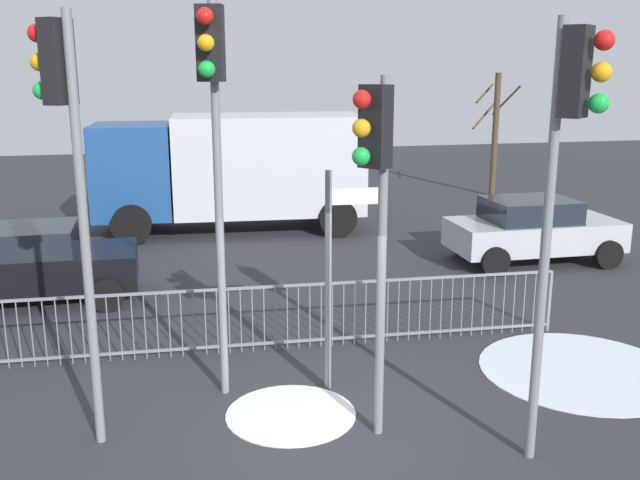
% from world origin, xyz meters
% --- Properties ---
extents(ground_plane, '(60.00, 60.00, 0.00)m').
position_xyz_m(ground_plane, '(0.00, 0.00, 0.00)').
color(ground_plane, '#2D2D33').
extents(traffic_light_mid_left, '(0.37, 0.55, 5.19)m').
position_xyz_m(traffic_light_mid_left, '(-1.14, 1.29, 3.79)').
color(traffic_light_mid_left, slate).
rests_on(traffic_light_mid_left, ground).
extents(traffic_light_mid_right, '(0.49, 0.44, 4.29)m').
position_xyz_m(traffic_light_mid_right, '(0.52, -0.18, 3.14)').
color(traffic_light_mid_right, slate).
rests_on(traffic_light_mid_right, ground).
extents(traffic_light_foreground_right, '(0.46, 0.48, 4.87)m').
position_xyz_m(traffic_light_foreground_right, '(2.28, -1.10, 3.56)').
color(traffic_light_foreground_right, slate).
rests_on(traffic_light_foreground_right, ground).
extents(traffic_light_rear_left, '(0.50, 0.44, 4.97)m').
position_xyz_m(traffic_light_rear_left, '(-2.79, 0.50, 3.63)').
color(traffic_light_rear_left, slate).
rests_on(traffic_light_rear_left, ground).
extents(direction_sign_post, '(0.79, 0.11, 3.06)m').
position_xyz_m(direction_sign_post, '(0.38, 1.25, 1.72)').
color(direction_sign_post, slate).
rests_on(direction_sign_post, ground).
extents(pedestrian_guard_railing, '(8.96, 0.38, 1.07)m').
position_xyz_m(pedestrian_guard_railing, '(-0.00, 2.75, 0.55)').
color(pedestrian_guard_railing, slate).
rests_on(pedestrian_guard_railing, ground).
extents(car_black_trailing, '(3.83, 1.98, 1.47)m').
position_xyz_m(car_black_trailing, '(-4.32, 6.05, 0.77)').
color(car_black_trailing, black).
rests_on(car_black_trailing, ground).
extents(car_silver_mid, '(3.81, 1.93, 1.47)m').
position_xyz_m(car_silver_mid, '(6.32, 6.63, 0.77)').
color(car_silver_mid, '#B2B5BA').
rests_on(car_silver_mid, ground).
extents(delivery_truck, '(7.18, 3.09, 3.10)m').
position_xyz_m(delivery_truck, '(0.03, 11.33, 1.74)').
color(delivery_truck, silver).
rests_on(delivery_truck, ground).
extents(bare_tree_left, '(1.49, 1.00, 4.14)m').
position_xyz_m(bare_tree_left, '(9.22, 14.75, 2.18)').
color(bare_tree_left, '#473828').
rests_on(bare_tree_left, ground).
extents(snow_patch_kerb, '(2.94, 2.94, 0.01)m').
position_xyz_m(snow_patch_kerb, '(4.09, 1.01, 0.01)').
color(snow_patch_kerb, silver).
rests_on(snow_patch_kerb, ground).
extents(snow_patch_island, '(1.68, 1.68, 0.01)m').
position_xyz_m(snow_patch_island, '(-0.33, 0.58, 0.01)').
color(snow_patch_island, white).
rests_on(snow_patch_island, ground).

